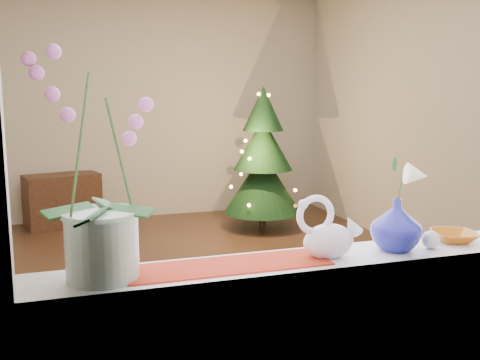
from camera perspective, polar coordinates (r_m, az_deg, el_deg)
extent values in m
plane|color=#351F16|center=(4.41, -5.26, -10.77)|extent=(5.00, 5.00, 0.00)
cube|color=beige|center=(6.61, -10.19, 7.73)|extent=(4.50, 0.10, 2.70)
cube|color=beige|center=(1.79, 11.80, 4.13)|extent=(4.50, 0.10, 2.70)
cube|color=beige|center=(5.12, 20.08, 6.93)|extent=(0.10, 5.00, 2.70)
cube|color=white|center=(1.99, 9.52, -8.54)|extent=(2.20, 0.26, 0.04)
cube|color=maroon|center=(1.85, -1.14, -9.08)|extent=(0.70, 0.20, 0.01)
imported|color=navy|center=(2.08, 16.34, -4.19)|extent=(0.27, 0.27, 0.23)
sphere|color=silver|center=(2.16, 19.69, -6.02)|extent=(0.09, 0.09, 0.07)
imported|color=#A05510|center=(2.30, 21.86, -5.69)|extent=(0.18, 0.18, 0.04)
cube|color=black|center=(6.42, -18.39, -2.08)|extent=(0.88, 0.60, 0.60)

